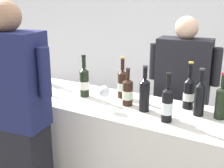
% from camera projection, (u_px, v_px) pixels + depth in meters
% --- Properties ---
extents(wall_back, '(8.00, 0.10, 2.80)m').
position_uv_depth(wall_back, '(205.00, 23.00, 4.27)').
color(wall_back, white).
rests_on(wall_back, ground_plane).
extents(counter, '(2.32, 0.61, 0.99)m').
position_uv_depth(counter, '(121.00, 161.00, 2.37)').
color(counter, beige).
rests_on(counter, ground_plane).
extents(wine_bottle_0, '(0.08, 0.08, 0.35)m').
position_uv_depth(wine_bottle_0, '(84.00, 82.00, 2.37)').
color(wine_bottle_0, black).
rests_on(wine_bottle_0, counter).
extents(wine_bottle_2, '(0.08, 0.08, 0.33)m').
position_uv_depth(wine_bottle_2, '(30.00, 76.00, 2.58)').
color(wine_bottle_2, black).
rests_on(wine_bottle_2, counter).
extents(wine_bottle_3, '(0.07, 0.07, 0.34)m').
position_uv_depth(wine_bottle_3, '(145.00, 93.00, 2.07)').
color(wine_bottle_3, black).
rests_on(wine_bottle_3, counter).
extents(wine_bottle_5, '(0.08, 0.08, 0.33)m').
position_uv_depth(wine_bottle_5, '(44.00, 71.00, 2.73)').
color(wine_bottle_5, black).
rests_on(wine_bottle_5, counter).
extents(wine_bottle_6, '(0.08, 0.08, 0.34)m').
position_uv_depth(wine_bottle_6, '(122.00, 83.00, 2.35)').
color(wine_bottle_6, black).
rests_on(wine_bottle_6, counter).
extents(wine_bottle_7, '(0.08, 0.08, 0.29)m').
position_uv_depth(wine_bottle_7, '(128.00, 92.00, 2.19)').
color(wine_bottle_7, black).
rests_on(wine_bottle_7, counter).
extents(wine_bottle_8, '(0.08, 0.08, 0.35)m').
position_uv_depth(wine_bottle_8, '(189.00, 92.00, 2.12)').
color(wine_bottle_8, black).
rests_on(wine_bottle_8, counter).
extents(wine_bottle_9, '(0.07, 0.07, 0.34)m').
position_uv_depth(wine_bottle_9, '(200.00, 97.00, 1.99)').
color(wine_bottle_9, black).
rests_on(wine_bottle_9, counter).
extents(wine_bottle_10, '(0.07, 0.07, 0.32)m').
position_uv_depth(wine_bottle_10, '(221.00, 101.00, 1.94)').
color(wine_bottle_10, black).
rests_on(wine_bottle_10, counter).
extents(wine_bottle_11, '(0.07, 0.07, 0.33)m').
position_uv_depth(wine_bottle_11, '(167.00, 104.00, 1.90)').
color(wine_bottle_11, black).
rests_on(wine_bottle_11, counter).
extents(wine_glass, '(0.08, 0.08, 0.18)m').
position_uv_depth(wine_glass, '(104.00, 93.00, 2.10)').
color(wine_glass, silver).
rests_on(wine_glass, counter).
extents(person_server, '(0.61, 0.28, 1.63)m').
position_uv_depth(person_server, '(180.00, 111.00, 2.62)').
color(person_server, black).
rests_on(person_server, ground_plane).
extents(person_guest, '(0.59, 0.30, 1.77)m').
position_uv_depth(person_guest, '(18.00, 133.00, 2.05)').
color(person_guest, black).
rests_on(person_guest, ground_plane).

